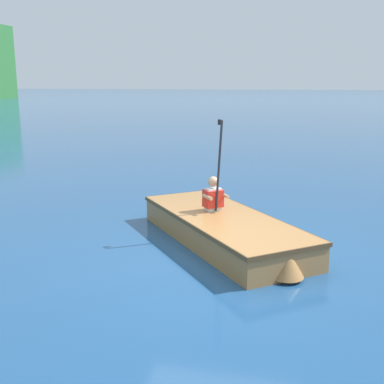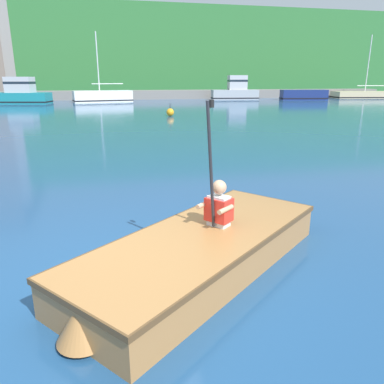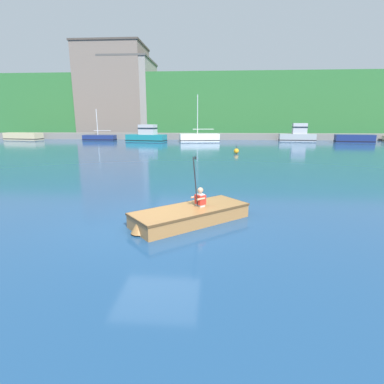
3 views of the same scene
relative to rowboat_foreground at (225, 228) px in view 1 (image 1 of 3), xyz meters
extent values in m
plane|color=navy|center=(-0.97, 0.00, -0.24)|extent=(300.00, 300.00, 0.00)
cube|color=#A3703D|center=(0.04, 0.03, -0.03)|extent=(3.42, 3.14, 0.42)
cube|color=brown|center=(0.04, 0.03, 0.15)|extent=(3.48, 3.20, 0.06)
cube|color=brown|center=(0.04, 0.03, 0.14)|extent=(2.91, 2.66, 0.02)
cone|color=#A3703D|center=(-1.22, -1.01, -0.01)|extent=(0.62, 0.62, 0.38)
cube|color=#A3703D|center=(0.24, 0.20, 0.13)|extent=(0.88, 1.02, 0.03)
cube|color=silver|center=(0.30, 0.25, 0.37)|extent=(0.28, 0.29, 0.37)
cube|color=red|center=(0.30, 0.25, 0.39)|extent=(0.35, 0.36, 0.28)
sphere|color=tan|center=(0.30, 0.25, 0.66)|extent=(0.17, 0.17, 0.17)
cylinder|color=tan|center=(0.14, 0.31, 0.44)|extent=(0.24, 0.21, 0.06)
cylinder|color=tan|center=(0.33, 0.08, 0.44)|extent=(0.24, 0.21, 0.06)
cylinder|color=#232328|center=(0.16, 0.14, 0.93)|extent=(0.17, 0.15, 1.44)
cylinder|color=black|center=(0.16, 0.14, 1.61)|extent=(0.05, 0.05, 0.08)
camera|label=1|loc=(-7.03, -1.23, 2.21)|focal=45.00mm
camera|label=2|loc=(-0.91, -3.74, 1.86)|focal=35.00mm
camera|label=3|loc=(0.65, -8.16, 2.64)|focal=28.00mm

